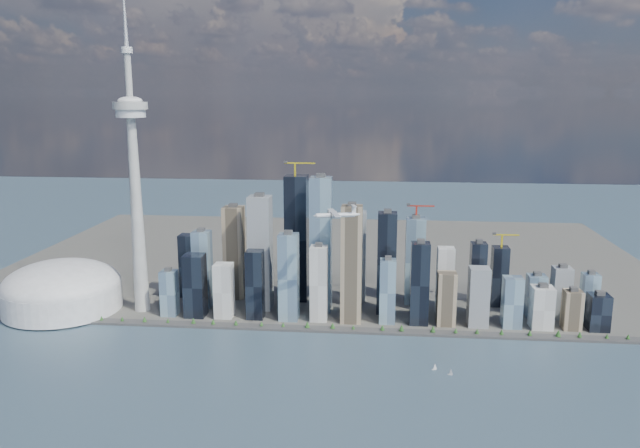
# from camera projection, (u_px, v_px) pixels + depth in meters

# --- Properties ---
(ground) EXTENTS (4000.00, 4000.00, 0.00)m
(ground) POSITION_uv_depth(u_px,v_px,m) (285.00, 406.00, 762.86)
(ground) COLOR #364E5E
(ground) RESTS_ON ground
(seawall) EXTENTS (1100.00, 22.00, 4.00)m
(seawall) POSITION_uv_depth(u_px,v_px,m) (309.00, 329.00, 1005.97)
(seawall) COLOR #383838
(seawall) RESTS_ON ground
(land) EXTENTS (1400.00, 900.00, 3.00)m
(land) POSITION_uv_depth(u_px,v_px,m) (331.00, 258.00, 1444.40)
(land) COLOR #4C4C47
(land) RESTS_ON ground
(shoreline_trees) EXTENTS (960.53, 7.20, 8.80)m
(shoreline_trees) POSITION_uv_depth(u_px,v_px,m) (309.00, 325.00, 1004.57)
(shoreline_trees) COLOR #3F2D1E
(shoreline_trees) RESTS_ON seawall
(skyscraper_cluster) EXTENTS (736.00, 142.00, 255.28)m
(skyscraper_cluster) POSITION_uv_depth(u_px,v_px,m) (349.00, 269.00, 1069.05)
(skyscraper_cluster) COLOR black
(skyscraper_cluster) RESTS_ON land
(needle_tower) EXTENTS (56.00, 56.00, 550.50)m
(needle_tower) POSITION_uv_depth(u_px,v_px,m) (135.00, 178.00, 1044.52)
(needle_tower) COLOR #9D9D98
(needle_tower) RESTS_ON land
(dome_stadium) EXTENTS (200.00, 200.00, 86.00)m
(dome_stadium) POSITION_uv_depth(u_px,v_px,m) (62.00, 289.00, 1088.36)
(dome_stadium) COLOR silver
(dome_stadium) RESTS_ON land
(airplane) EXTENTS (69.58, 62.05, 17.19)m
(airplane) POSITION_uv_depth(u_px,v_px,m) (336.00, 215.00, 914.99)
(airplane) COLOR silver
(airplane) RESTS_ON ground
(sailboat_west) EXTENTS (7.22, 4.00, 10.16)m
(sailboat_west) POSITION_uv_depth(u_px,v_px,m) (451.00, 373.00, 845.15)
(sailboat_west) COLOR silver
(sailboat_west) RESTS_ON ground
(sailboat_east) EXTENTS (7.18, 3.67, 10.02)m
(sailboat_east) POSITION_uv_depth(u_px,v_px,m) (435.00, 368.00, 861.47)
(sailboat_east) COLOR silver
(sailboat_east) RESTS_ON ground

